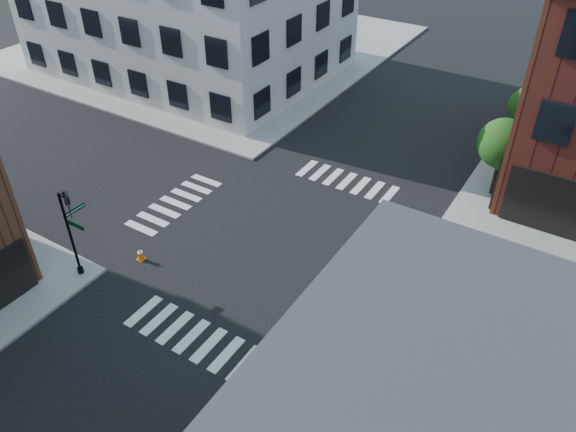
# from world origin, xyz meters

# --- Properties ---
(ground) EXTENTS (120.00, 120.00, 0.00)m
(ground) POSITION_xyz_m (0.00, 0.00, 0.00)
(ground) COLOR black
(ground) RESTS_ON ground
(sidewalk_nw) EXTENTS (30.00, 30.00, 0.15)m
(sidewalk_nw) POSITION_xyz_m (-21.00, 21.00, 0.07)
(sidewalk_nw) COLOR gray
(sidewalk_nw) RESTS_ON ground
(tree_near) EXTENTS (2.69, 2.69, 4.49)m
(tree_near) POSITION_xyz_m (7.56, 9.98, 3.16)
(tree_near) COLOR black
(tree_near) RESTS_ON ground
(tree_far) EXTENTS (2.43, 2.43, 4.07)m
(tree_far) POSITION_xyz_m (7.56, 15.98, 2.87)
(tree_far) COLOR black
(tree_far) RESTS_ON ground
(signal_pole) EXTENTS (1.29, 1.24, 4.60)m
(signal_pole) POSITION_xyz_m (-6.72, -6.68, 2.86)
(signal_pole) COLOR black
(signal_pole) RESTS_ON ground
(box_truck) EXTENTS (7.83, 3.16, 3.46)m
(box_truck) POSITION_xyz_m (10.05, -1.74, 1.80)
(box_truck) COLOR white
(box_truck) RESTS_ON ground
(traffic_cone) EXTENTS (0.39, 0.39, 0.67)m
(traffic_cone) POSITION_xyz_m (-5.23, -4.51, 0.32)
(traffic_cone) COLOR orange
(traffic_cone) RESTS_ON ground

